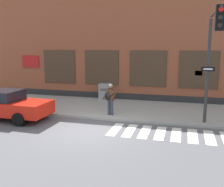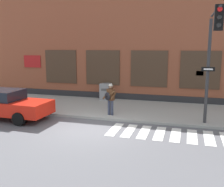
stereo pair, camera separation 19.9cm
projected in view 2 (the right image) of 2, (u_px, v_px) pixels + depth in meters
name	position (u px, v px, depth m)	size (l,w,h in m)	color
ground_plane	(92.00, 130.00, 12.02)	(160.00, 160.00, 0.00)	#56565B
sidewalk	(116.00, 108.00, 15.89)	(28.00, 4.97, 0.13)	#9E9E99
building_backdrop	(132.00, 44.00, 19.43)	(28.00, 4.06, 7.88)	brown
crosswalk	(168.00, 134.00, 11.39)	(5.20, 1.90, 0.01)	silver
red_car	(7.00, 104.00, 13.74)	(4.65, 2.09, 1.53)	red
busker	(110.00, 98.00, 13.93)	(0.72, 0.66, 1.68)	#33384C
traffic_light	(212.00, 49.00, 10.84)	(0.60, 3.38, 5.06)	#2D2D30
utility_box	(106.00, 91.00, 18.05)	(0.71, 0.66, 1.12)	gray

